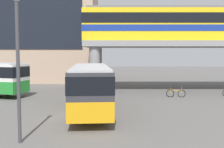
# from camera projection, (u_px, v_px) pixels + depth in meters

# --- Properties ---
(ground_plane) EXTENTS (120.00, 120.00, 0.00)m
(ground_plane) POSITION_uv_depth(u_px,v_px,m) (86.00, 95.00, 27.40)
(ground_plane) COLOR #605E5B
(station_building) EXTENTS (27.53, 14.34, 17.28)m
(station_building) POSITION_uv_depth(u_px,v_px,m) (10.00, 25.00, 43.60)
(station_building) COLOR tan
(station_building) RESTS_ON ground_plane
(elevated_platform) EXTENTS (27.36, 7.28, 5.41)m
(elevated_platform) POSITION_uv_depth(u_px,v_px,m) (208.00, 48.00, 31.07)
(elevated_platform) COLOR gray
(elevated_platform) RESTS_ON ground_plane
(train) EXTENTS (24.61, 2.96, 3.84)m
(train) POSITION_uv_depth(u_px,v_px,m) (194.00, 24.00, 30.88)
(train) COLOR yellow
(train) RESTS_ON elevated_platform
(bus_main) EXTENTS (3.38, 11.20, 3.22)m
(bus_main) POSITION_uv_depth(u_px,v_px,m) (92.00, 83.00, 19.51)
(bus_main) COLOR orange
(bus_main) RESTS_ON ground_plane
(bicycle_orange) EXTENTS (1.79, 0.26, 1.04)m
(bicycle_orange) POSITION_uv_depth(u_px,v_px,m) (177.00, 93.00, 25.87)
(bicycle_orange) COLOR black
(bicycle_orange) RESTS_ON ground_plane
(lamp_post) EXTENTS (0.36, 0.36, 6.75)m
(lamp_post) POSITION_uv_depth(u_px,v_px,m) (19.00, 56.00, 12.38)
(lamp_post) COLOR #3F3F44
(lamp_post) RESTS_ON ground_plane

